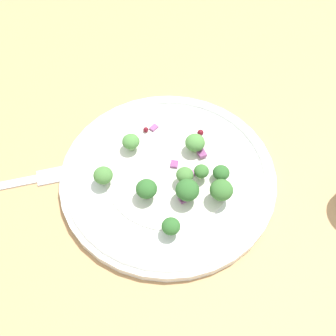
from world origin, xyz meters
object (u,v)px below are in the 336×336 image
(broccoli_floret_1, at_px, (146,189))
(broccoli_floret_0, at_px, (221,190))
(plate, at_px, (168,176))
(fork, at_px, (3,185))
(broccoli_floret_2, at_px, (195,143))

(broccoli_floret_1, bearing_deg, broccoli_floret_0, 43.59)
(plate, height_order, fork, plate)
(plate, relative_size, broccoli_floret_1, 10.52)
(broccoli_floret_2, bearing_deg, broccoli_floret_0, -23.45)
(broccoli_floret_1, distance_m, fork, 0.20)
(broccoli_floret_1, bearing_deg, fork, -141.38)
(broccoli_floret_0, bearing_deg, broccoli_floret_1, -136.41)
(broccoli_floret_2, bearing_deg, broccoli_floret_1, -84.60)
(broccoli_floret_2, bearing_deg, fork, -123.16)
(broccoli_floret_1, relative_size, fork, 0.16)
(plate, relative_size, broccoli_floret_0, 9.67)
(broccoli_floret_2, relative_size, fork, 0.16)
(broccoli_floret_0, bearing_deg, fork, -139.77)
(broccoli_floret_1, distance_m, broccoli_floret_2, 0.10)
(broccoli_floret_1, relative_size, broccoli_floret_2, 1.00)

